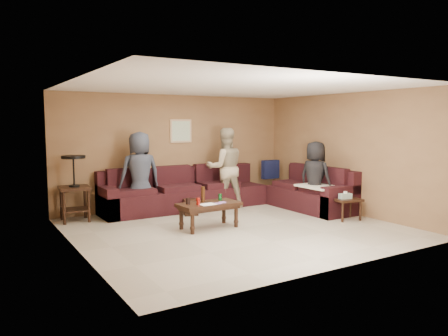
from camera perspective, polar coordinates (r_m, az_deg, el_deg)
name	(u,v)px	position (r m, az deg, el deg)	size (l,w,h in m)	color
room	(237,135)	(7.66, 1.69, 4.27)	(5.60, 5.50, 2.50)	#BDB6A0
sectional_sofa	(230,195)	(9.50, 0.83, -3.51)	(4.65, 2.90, 0.97)	#331116
coffee_table	(209,207)	(7.82, -2.01, -5.07)	(1.13, 0.60, 0.74)	black
end_table_left	(74,187)	(8.81, -18.96, -2.37)	(0.60, 0.60, 1.26)	black
side_table_right	(346,201)	(8.82, 15.71, -4.18)	(0.58, 0.50, 0.56)	black
waste_bin	(191,207)	(9.00, -4.39, -5.11)	(0.27, 0.27, 0.33)	black
wall_art	(181,131)	(9.87, -5.66, 4.83)	(0.52, 0.04, 0.52)	tan
person_left	(140,174)	(9.01, -10.94, -0.74)	(0.84, 0.54, 1.71)	#343948
person_middle	(225,168)	(9.71, 0.14, 0.03)	(0.86, 0.67, 1.77)	tan
person_right	(315,177)	(9.30, 11.82, -1.19)	(0.73, 0.48, 1.50)	black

